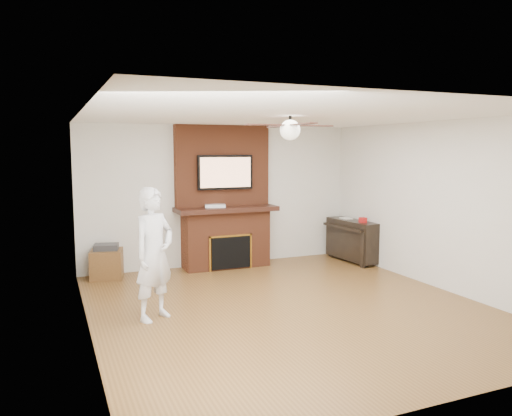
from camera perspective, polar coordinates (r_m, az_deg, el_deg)
name	(u,v)px	position (r m, az deg, el deg)	size (l,w,h in m)	color
room_shell	(289,214)	(6.46, 3.84, -0.64)	(5.36, 5.86, 2.86)	brown
fireplace	(225,211)	(8.83, -3.61, -0.34)	(1.78, 0.64, 2.50)	brown
tv	(225,172)	(8.73, -3.54, 4.10)	(1.00, 0.08, 0.60)	black
ceiling_fan	(290,129)	(6.42, 3.92, 8.98)	(1.21, 1.21, 0.31)	black
person	(154,254)	(6.21, -11.57, -5.17)	(0.60, 0.40, 1.62)	silver
side_table	(107,263)	(8.45, -16.69, -6.00)	(0.58, 0.58, 0.56)	#583719
piano	(352,239)	(9.46, 10.92, -3.53)	(0.53, 1.21, 0.86)	black
cable_box	(215,206)	(8.66, -4.70, 0.25)	(0.35, 0.20, 0.05)	silver
candle_orange	(224,266)	(8.74, -3.69, -6.67)	(0.07, 0.07, 0.11)	orange
candle_green	(232,266)	(8.81, -2.71, -6.59)	(0.07, 0.07, 0.10)	#39772F
candle_cream	(236,264)	(8.89, -2.27, -6.46)	(0.08, 0.08, 0.10)	#F9ECC6
candle_blue	(237,266)	(8.85, -2.13, -6.59)	(0.07, 0.07, 0.08)	#3853A8
candle_blue_extra	(241,265)	(8.87, -1.69, -6.55)	(0.07, 0.07, 0.08)	#4E37A5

